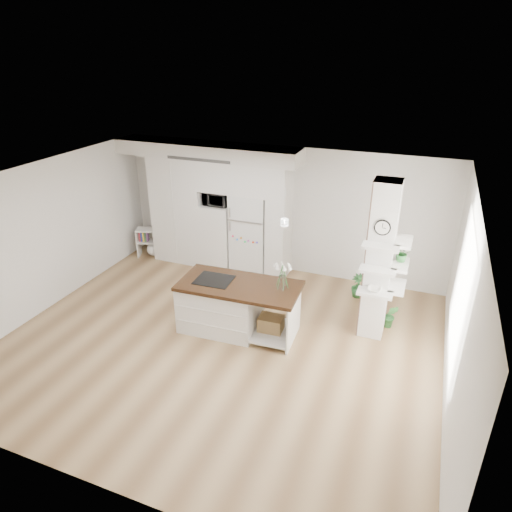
{
  "coord_description": "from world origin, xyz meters",
  "views": [
    {
      "loc": [
        2.87,
        -5.66,
        4.54
      ],
      "look_at": [
        0.29,
        0.9,
        1.24
      ],
      "focal_mm": 32.0,
      "sensor_mm": 36.0,
      "label": 1
    }
  ],
  "objects_px": {
    "kitchen_island": "(227,304)",
    "bookshelf": "(151,244)",
    "refrigerator": "(251,233)",
    "floor_plant_a": "(390,316)"
  },
  "relations": [
    {
      "from": "refrigerator",
      "to": "kitchen_island",
      "type": "distance_m",
      "value": 2.35
    },
    {
      "from": "bookshelf",
      "to": "floor_plant_a",
      "type": "distance_m",
      "value": 5.65
    },
    {
      "from": "floor_plant_a",
      "to": "refrigerator",
      "type": "bearing_deg",
      "value": 158.85
    },
    {
      "from": "refrigerator",
      "to": "bookshelf",
      "type": "xyz_separation_m",
      "value": [
        -2.45,
        -0.17,
        -0.58
      ]
    },
    {
      "from": "kitchen_island",
      "to": "bookshelf",
      "type": "relative_size",
      "value": 3.09
    },
    {
      "from": "kitchen_island",
      "to": "refrigerator",
      "type": "bearing_deg",
      "value": 98.89
    },
    {
      "from": "refrigerator",
      "to": "floor_plant_a",
      "type": "height_order",
      "value": "refrigerator"
    },
    {
      "from": "refrigerator",
      "to": "kitchen_island",
      "type": "height_order",
      "value": "refrigerator"
    },
    {
      "from": "bookshelf",
      "to": "floor_plant_a",
      "type": "bearing_deg",
      "value": -31.29
    },
    {
      "from": "kitchen_island",
      "to": "bookshelf",
      "type": "distance_m",
      "value": 3.6
    }
  ]
}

